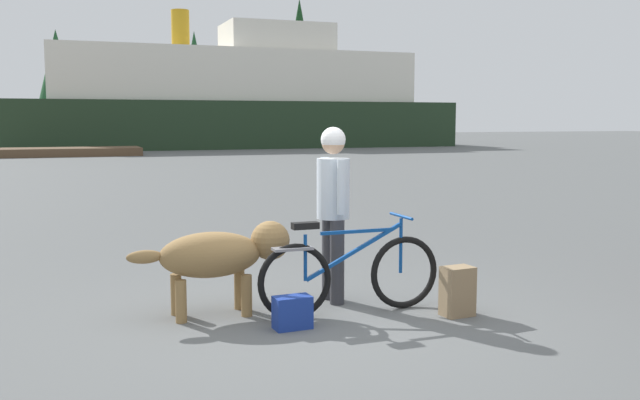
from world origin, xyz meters
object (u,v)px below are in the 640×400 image
object	(u,v)px
bicycle	(350,274)
handbag_pannier	(292,312)
dog	(221,254)
backpack	(458,291)
ferry_boat	(237,101)
person_cyclist	(333,197)

from	to	relation	value
bicycle	handbag_pannier	world-z (taller)	bicycle
dog	handbag_pannier	xyz separation A→B (m)	(0.47, -0.65, -0.42)
bicycle	handbag_pannier	bearing A→B (deg)	-157.80
bicycle	handbag_pannier	size ratio (longest dim) A/B	5.57
backpack	ferry_boat	distance (m)	40.07
person_cyclist	dog	bearing A→B (deg)	-175.70
person_cyclist	backpack	world-z (taller)	person_cyclist
handbag_pannier	person_cyclist	bearing A→B (deg)	47.91
person_cyclist	dog	distance (m)	1.23
ferry_boat	dog	bearing A→B (deg)	-103.96
bicycle	ferry_boat	world-z (taller)	ferry_boat
backpack	handbag_pannier	world-z (taller)	backpack
person_cyclist	handbag_pannier	size ratio (longest dim) A/B	5.36
bicycle	person_cyclist	size ratio (longest dim) A/B	1.04
bicycle	handbag_pannier	xyz separation A→B (m)	(-0.64, -0.26, -0.24)
dog	ferry_boat	bearing A→B (deg)	76.04
person_cyclist	dog	size ratio (longest dim) A/B	1.15
bicycle	ferry_boat	distance (m)	39.85
person_cyclist	backpack	xyz separation A→B (m)	(0.88, -0.87, -0.81)
dog	ferry_boat	size ratio (longest dim) A/B	0.05
bicycle	handbag_pannier	distance (m)	0.73
dog	ferry_boat	distance (m)	39.72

